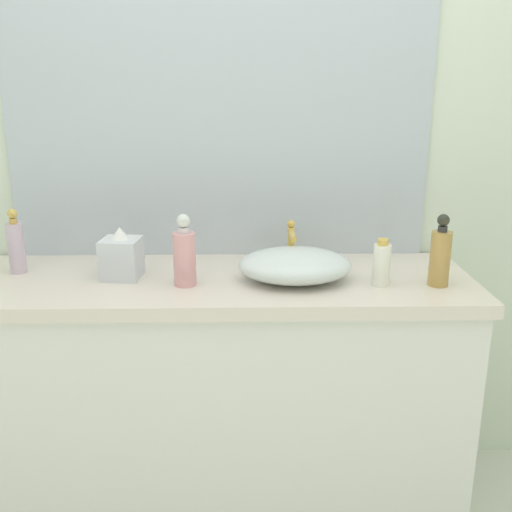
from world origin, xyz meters
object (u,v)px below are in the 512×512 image
soap_dispenser (16,245)px  tissue_box (121,256)px  spray_can (440,255)px  lotion_bottle (382,264)px  sink_basin (295,265)px  perfume_bottle (184,255)px

soap_dispenser → tissue_box: soap_dispenser is taller
soap_dispenser → spray_can: (1.41, -0.16, 0.00)m
soap_dispenser → lotion_bottle: soap_dispenser is taller
sink_basin → tissue_box: (-0.58, 0.04, 0.02)m
perfume_bottle → tissue_box: size_ratio=1.35×
soap_dispenser → perfume_bottle: bearing=-13.4°
spray_can → tissue_box: (-1.04, 0.10, -0.03)m
lotion_bottle → spray_can: size_ratio=0.66×
perfume_bottle → tissue_box: (-0.22, 0.08, -0.02)m
sink_basin → spray_can: bearing=-6.9°
soap_dispenser → spray_can: 1.42m
soap_dispenser → lotion_bottle: bearing=-7.4°
perfume_bottle → spray_can: (0.82, -0.02, 0.00)m
lotion_bottle → tissue_box: bearing=173.6°
lotion_bottle → spray_can: bearing=-0.8°
perfume_bottle → spray_can: size_ratio=1.00×
lotion_bottle → sink_basin: bearing=169.1°
sink_basin → spray_can: size_ratio=1.58×
sink_basin → soap_dispenser: soap_dispenser is taller
sink_basin → tissue_box: size_ratio=2.14×
sink_basin → tissue_box: bearing=175.7°
soap_dispenser → perfume_bottle: (0.59, -0.14, 0.00)m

